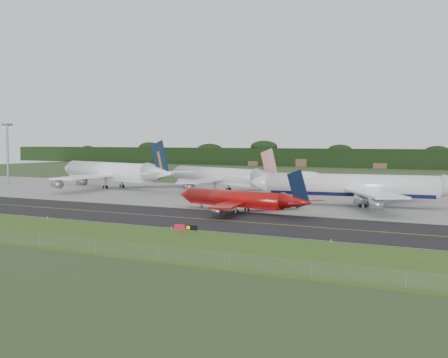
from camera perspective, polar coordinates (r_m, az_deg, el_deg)
ground at (r=142.63m, az=-0.73°, el=-3.53°), size 600.00×600.00×0.00m
grass_verge at (r=114.02m, az=-9.64°, el=-5.37°), size 400.00×30.00×0.01m
taxiway at (r=139.21m, az=-1.56°, el=-3.70°), size 400.00×32.00×0.02m
apron at (r=188.23m, az=7.09°, el=-1.83°), size 400.00×78.00×0.01m
taxiway_centreline at (r=139.21m, az=-1.56°, el=-3.70°), size 400.00×0.40×0.00m
taxiway_edge_line at (r=126.29m, az=-5.19°, el=-4.46°), size 400.00×0.25×0.00m
perimeter_fence at (r=104.21m, az=-14.17°, el=-5.67°), size 320.00×0.10×320.00m
horizon_treeline at (r=402.67m, az=19.23°, el=1.64°), size 700.00×25.00×12.00m
jet_ba_747 at (r=170.25m, az=12.32°, el=-0.61°), size 63.92×52.45×16.09m
jet_red_737 at (r=153.48m, az=1.59°, el=-1.89°), size 40.57×32.63×11.00m
jet_navy_gold at (r=232.57m, az=-10.08°, el=0.60°), size 67.20×57.14×17.67m
jet_star_tail at (r=215.15m, az=-0.23°, el=0.21°), size 55.46×45.04×15.06m
floodlight_mast at (r=263.90m, az=-19.19°, el=3.18°), size 3.01×3.01×24.30m
taxiway_sign at (r=118.44m, az=-3.54°, el=-4.44°), size 4.89×0.50×1.63m
edge_marker_left at (r=145.96m, az=-15.83°, el=-3.41°), size 0.16×0.16×0.50m
edge_marker_center at (r=124.51m, az=-4.82°, el=-4.47°), size 0.16×0.16×0.50m
edge_marker_right at (r=109.52m, az=9.77°, el=-5.61°), size 0.16×0.16×0.50m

